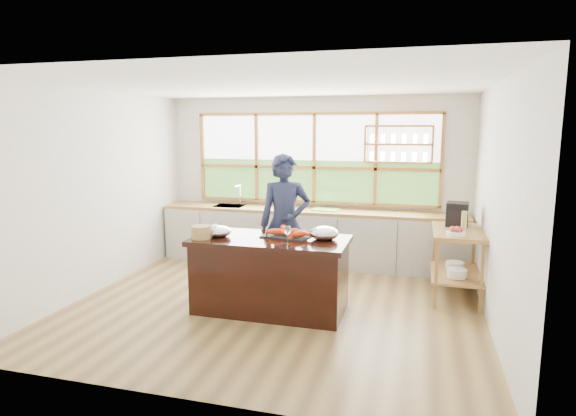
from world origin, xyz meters
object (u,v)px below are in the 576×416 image
at_px(island, 270,274).
at_px(espresso_machine, 457,214).
at_px(cook, 285,224).
at_px(wicker_basket, 201,232).

distance_m(island, espresso_machine, 2.65).
bearing_deg(espresso_machine, cook, -157.88).
bearing_deg(wicker_basket, espresso_machine, 28.01).
bearing_deg(cook, wicker_basket, -147.01).
relative_size(cook, wicker_basket, 7.90).
bearing_deg(island, cook, 92.19).
bearing_deg(island, espresso_machine, 31.92).
bearing_deg(wicker_basket, island, 15.57).
bearing_deg(island, wicker_basket, -164.43).
distance_m(island, wicker_basket, 0.97).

